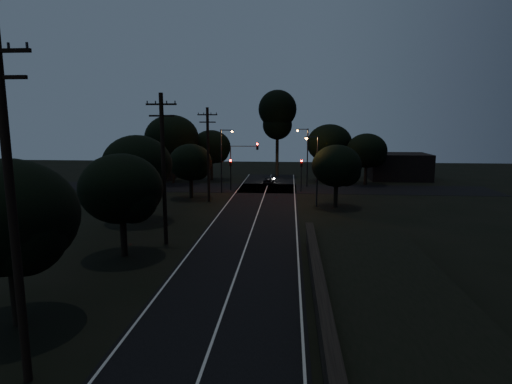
{
  "coord_description": "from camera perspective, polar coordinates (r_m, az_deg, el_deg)",
  "views": [
    {
      "loc": [
        3.12,
        -15.1,
        9.06
      ],
      "look_at": [
        0.0,
        24.0,
        2.5
      ],
      "focal_mm": 30.0,
      "sensor_mm": 36.0,
      "label": 1
    }
  ],
  "objects": [
    {
      "name": "signal_left",
      "position": [
        55.97,
        -3.4,
        3.09
      ],
      "size": [
        0.28,
        0.35,
        4.1
      ],
      "color": "black",
      "rests_on": "ground"
    },
    {
      "name": "utility_pole_mid",
      "position": [
        31.62,
        -12.25,
        3.25
      ],
      "size": [
        2.2,
        0.3,
        11.0
      ],
      "color": "black",
      "rests_on": "ground"
    },
    {
      "name": "tree_left_b",
      "position": [
        29.47,
        -17.26,
        0.17
      ],
      "size": [
        5.47,
        5.47,
        6.95
      ],
      "color": "black",
      "rests_on": "ground"
    },
    {
      "name": "tree_far_e",
      "position": [
        63.11,
        14.73,
        5.24
      ],
      "size": [
        5.74,
        5.74,
        7.28
      ],
      "color": "black",
      "rests_on": "ground"
    },
    {
      "name": "tree_far_nw",
      "position": [
        66.19,
        -5.84,
        5.89
      ],
      "size": [
        6.04,
        6.04,
        7.65
      ],
      "color": "black",
      "rests_on": "ground"
    },
    {
      "name": "road_surface",
      "position": [
        47.2,
        0.69,
        -1.56
      ],
      "size": [
        60.0,
        70.0,
        0.03
      ],
      "color": "black",
      "rests_on": "ground"
    },
    {
      "name": "tree_far_w",
      "position": [
        63.28,
        -10.96,
        6.95
      ],
      "size": [
        7.77,
        7.77,
        9.9
      ],
      "color": "black",
      "rests_on": "ground"
    },
    {
      "name": "streetlight_a",
      "position": [
        53.94,
        -4.46,
        4.76
      ],
      "size": [
        1.66,
        0.26,
        8.0
      ],
      "color": "black",
      "rests_on": "ground"
    },
    {
      "name": "utility_pole_near",
      "position": [
        16.21,
        -29.79,
        -1.78
      ],
      "size": [
        2.2,
        0.3,
        12.0
      ],
      "color": "black",
      "rests_on": "ground"
    },
    {
      "name": "streetlight_b",
      "position": [
        59.3,
        6.69,
        5.15
      ],
      "size": [
        1.66,
        0.26,
        8.0
      ],
      "color": "black",
      "rests_on": "ground"
    },
    {
      "name": "signal_mast",
      "position": [
        55.62,
        -1.69,
        4.62
      ],
      "size": [
        3.7,
        0.35,
        6.25
      ],
      "color": "black",
      "rests_on": "ground"
    },
    {
      "name": "tree_far_ne",
      "position": [
        65.34,
        9.99,
        6.26
      ],
      "size": [
        6.76,
        6.76,
        8.55
      ],
      "color": "black",
      "rests_on": "ground"
    },
    {
      "name": "tree_left_c",
      "position": [
        39.53,
        -15.31,
        3.34
      ],
      "size": [
        6.19,
        6.19,
        7.82
      ],
      "color": "black",
      "rests_on": "ground"
    },
    {
      "name": "building_right",
      "position": [
        70.51,
        18.42,
        3.26
      ],
      "size": [
        9.0,
        7.0,
        4.0
      ],
      "primitive_type": "cube",
      "color": "black",
      "rests_on": "ground"
    },
    {
      "name": "ground",
      "position": [
        17.88,
        -6.56,
        -21.02
      ],
      "size": [
        160.0,
        160.0,
        0.0
      ],
      "primitive_type": "plane",
      "color": "black"
    },
    {
      "name": "retaining_wall",
      "position": [
        20.5,
        17.8,
        -15.31
      ],
      "size": [
        6.93,
        26.0,
        1.6
      ],
      "color": "black",
      "rests_on": "ground"
    },
    {
      "name": "tall_pine",
      "position": [
        70.14,
        2.88,
        10.3
      ],
      "size": [
        6.14,
        6.14,
        13.95
      ],
      "color": "black",
      "rests_on": "ground"
    },
    {
      "name": "building_left",
      "position": [
        71.3,
        -14.41,
        3.68
      ],
      "size": [
        10.0,
        8.0,
        4.4
      ],
      "primitive_type": "cube",
      "color": "black",
      "rests_on": "ground"
    },
    {
      "name": "utility_pole_far",
      "position": [
        48.11,
        -6.41,
        5.17
      ],
      "size": [
        2.2,
        0.3,
        10.5
      ],
      "color": "black",
      "rests_on": "ground"
    },
    {
      "name": "streetlight_c",
      "position": [
        45.42,
        7.97,
        3.45
      ],
      "size": [
        1.46,
        0.26,
        7.5
      ],
      "color": "black",
      "rests_on": "ground"
    },
    {
      "name": "tree_left_a",
      "position": [
        21.16,
        -29.87,
        -3.28
      ],
      "size": [
        5.92,
        5.92,
        7.49
      ],
      "color": "black",
      "rests_on": "ground"
    },
    {
      "name": "signal_right",
      "position": [
        55.46,
        6.07,
        3.0
      ],
      "size": [
        0.28,
        0.35,
        4.1
      ],
      "color": "black",
      "rests_on": "ground"
    },
    {
      "name": "car",
      "position": [
        61.76,
        1.71,
        1.59
      ],
      "size": [
        1.57,
        3.43,
        1.14
      ],
      "primitive_type": "imported",
      "rotation": [
        0.0,
        0.0,
        3.07
      ],
      "color": "black",
      "rests_on": "ground"
    },
    {
      "name": "tree_left_d",
      "position": [
        50.55,
        -8.56,
        3.81
      ],
      "size": [
        5.04,
        5.04,
        6.4
      ],
      "color": "black",
      "rests_on": "ground"
    },
    {
      "name": "tree_right_a",
      "position": [
        45.53,
        10.94,
        3.3
      ],
      "size": [
        5.19,
        5.19,
        6.6
      ],
      "color": "black",
      "rests_on": "ground"
    }
  ]
}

